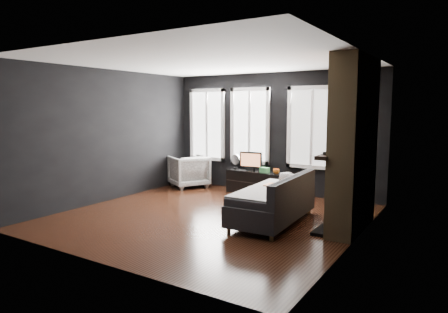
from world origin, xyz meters
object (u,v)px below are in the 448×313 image
Objects in this scene: armchair at (189,170)px; mug at (276,171)px; book at (283,168)px; media_console at (260,183)px; sofa at (272,198)px; monitor at (251,160)px; mantel_vase at (346,144)px.

armchair reaches higher than mug.
book is (2.40, 0.19, 0.21)m from armchair.
armchair is 0.56× the size of media_console.
monitor reaches higher than sofa.
book is at bearing -5.38° from monitor.
sofa is at bearing -67.15° from mug.
monitor is at bearing 124.74° from sofa.
book is at bearing 8.92° from media_console.
media_console is 0.57m from mug.
sofa is 1.27× the size of media_console.
sofa is at bearing -53.05° from media_console.
mug is 0.61× the size of book.
media_console is at bearing 126.08° from armchair.
sofa is at bearing -140.33° from mantel_vase.
monitor is (1.62, 0.17, 0.34)m from armchair.
mantel_vase is at bearing -34.32° from book.
mug is at bearing -18.51° from monitor.
armchair is at bearing -175.42° from book.
monitor reaches higher than armchair.
armchair is 1.59× the size of monitor.
monitor is at bearing 127.49° from armchair.
sofa is 3.60× the size of monitor.
mug is at bearing 122.20° from armchair.
mug is (-0.73, 1.73, 0.18)m from sofa.
mantel_vase is at bearing 37.21° from sofa.
mantel_vase is (2.14, -1.05, 1.05)m from media_console.
media_console is (1.86, 0.15, -0.16)m from armchair.
sofa reaches higher than media_console.
sofa is 3.48m from armchair.
monitor is at bearing 155.81° from mantel_vase.
monitor is at bearing 168.46° from mug.
sofa is at bearing -71.39° from book.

